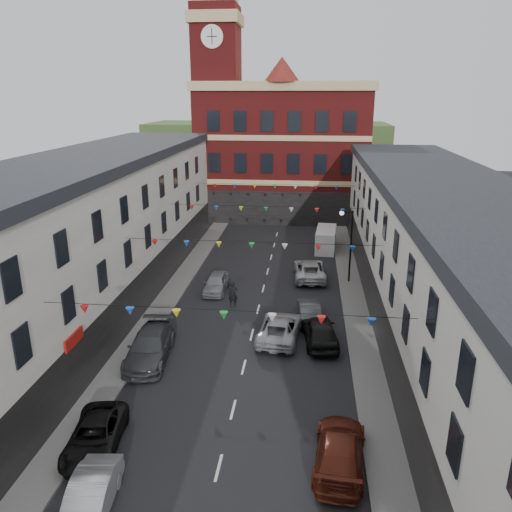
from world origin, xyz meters
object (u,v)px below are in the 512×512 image
at_px(street_lamp, 348,237).
at_px(white_van, 326,239).
at_px(car_left_e, 216,283).
at_px(moving_car, 280,328).
at_px(car_left_c, 95,436).
at_px(car_left_d, 150,346).
at_px(car_right_c, 340,450).
at_px(car_right_e, 309,310).
at_px(pedestrian, 233,294).
at_px(car_right_f, 309,270).
at_px(car_right_d, 320,331).
at_px(car_left_b, 90,499).

distance_m(street_lamp, white_van, 9.51).
height_order(car_left_e, moving_car, moving_car).
relative_size(car_left_c, car_left_d, 0.82).
xyz_separation_m(car_left_d, car_right_c, (10.45, -7.61, -0.08)).
distance_m(street_lamp, car_right_e, 8.48).
height_order(car_right_c, pedestrian, pedestrian).
distance_m(car_left_c, car_left_e, 18.53).
relative_size(car_left_d, car_right_f, 1.03).
bearing_deg(car_right_f, car_left_e, 23.35).
xyz_separation_m(moving_car, white_van, (3.35, 19.23, 0.33)).
bearing_deg(moving_car, car_right_e, -115.49).
bearing_deg(street_lamp, car_left_e, -163.85).
bearing_deg(moving_car, pedestrian, -46.27).
bearing_deg(car_left_d, street_lamp, 43.89).
relative_size(car_right_e, moving_car, 0.76).
distance_m(car_right_d, moving_car, 2.52).
bearing_deg(moving_car, car_right_c, 111.26).
xyz_separation_m(street_lamp, pedestrian, (-8.40, -5.68, -2.97)).
distance_m(car_right_c, car_right_f, 22.04).
height_order(car_left_c, pedestrian, pedestrian).
relative_size(car_left_d, white_van, 1.17).
relative_size(car_right_c, car_right_f, 0.92).
distance_m(car_left_b, moving_car, 15.76).
height_order(car_left_b, white_van, white_van).
distance_m(street_lamp, car_left_c, 24.75).
relative_size(car_right_e, car_right_f, 0.73).
distance_m(car_left_d, car_right_f, 17.02).
bearing_deg(moving_car, car_left_e, -48.32).
relative_size(car_left_d, moving_car, 1.07).
xyz_separation_m(car_right_d, pedestrian, (-6.13, 4.97, 0.12)).
bearing_deg(car_right_d, car_right_f, -94.32).
height_order(car_left_c, car_right_d, car_right_d).
bearing_deg(car_left_b, car_right_f, 67.07).
bearing_deg(car_left_b, car_right_e, 60.11).
bearing_deg(car_left_c, moving_car, 48.91).
bearing_deg(car_left_d, car_right_c, -40.77).
distance_m(car_left_e, car_right_e, 8.39).
bearing_deg(car_left_c, car_right_f, 59.87).
height_order(car_right_c, car_right_d, car_right_d).
bearing_deg(car_left_b, car_right_c, 15.33).
relative_size(car_left_e, car_right_c, 0.82).
relative_size(street_lamp, car_right_f, 1.10).
distance_m(car_left_c, moving_car, 13.28).
height_order(car_left_d, car_right_e, car_left_d).
bearing_deg(car_left_e, car_right_c, -65.07).
height_order(street_lamp, car_left_e, street_lamp).
bearing_deg(street_lamp, car_left_c, -119.42).
xyz_separation_m(car_right_e, pedestrian, (-5.45, 1.57, 0.28)).
relative_size(car_left_b, car_left_d, 0.75).
bearing_deg(car_left_b, white_van, 68.59).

